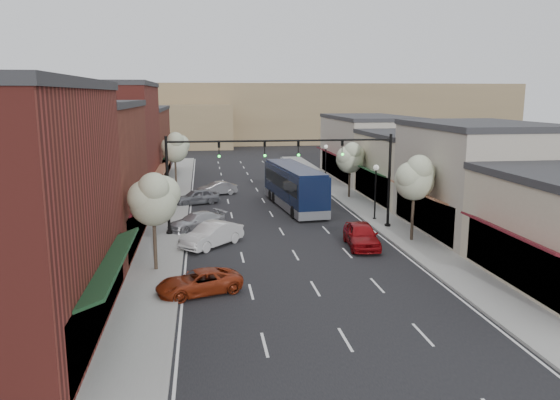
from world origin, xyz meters
name	(u,v)px	position (x,y,z in m)	size (l,w,h in m)	color
ground	(301,265)	(0.00, 0.00, 0.00)	(160.00, 160.00, 0.00)	black
sidewalk_left	(172,205)	(-8.40, 18.50, 0.07)	(2.80, 73.00, 0.15)	gray
sidewalk_right	(354,200)	(8.40, 18.50, 0.07)	(2.80, 73.00, 0.15)	gray
curb_left	(187,205)	(-7.00, 18.50, 0.07)	(0.25, 73.00, 0.17)	gray
curb_right	(340,201)	(7.00, 18.50, 0.07)	(0.25, 73.00, 0.17)	gray
bldg_left_midnear	(66,176)	(-14.23, 6.00, 4.66)	(10.14, 14.10, 9.40)	brown
bldg_left_midfar	(103,145)	(-14.24, 20.00, 5.40)	(10.14, 14.10, 10.90)	maroon
bldg_left_far	(128,143)	(-14.22, 36.00, 4.16)	(10.14, 18.10, 8.40)	brown
bldg_right_midnear	(476,179)	(13.72, 6.00, 3.91)	(9.14, 12.10, 7.90)	#A69D8E
bldg_right_midfar	(412,167)	(13.70, 18.00, 3.17)	(9.14, 12.10, 6.40)	#C2B69A
bldg_right_far	(367,148)	(13.71, 32.00, 3.66)	(9.14, 16.10, 7.40)	#A69D8E
hill_far	(227,113)	(0.00, 90.00, 6.00)	(120.00, 30.00, 12.00)	#7A6647
hill_near	(98,126)	(-25.00, 78.00, 4.00)	(50.00, 20.00, 8.00)	#7A6647
signal_mast_right	(358,167)	(5.62, 8.00, 4.62)	(8.22, 0.46, 7.00)	black
signal_mast_left	(202,170)	(-5.62, 8.00, 4.62)	(8.22, 0.46, 7.00)	black
tree_right_near	(415,177)	(8.35, 3.94, 4.45)	(2.85, 2.65, 5.95)	#47382B
tree_right_far	(351,157)	(8.35, 19.94, 3.99)	(2.85, 2.65, 5.43)	#47382B
tree_left_near	(154,198)	(-8.25, -0.06, 4.22)	(2.85, 2.65, 5.69)	#47382B
tree_left_far	(175,147)	(-8.25, 25.94, 4.60)	(2.85, 2.65, 6.13)	#47382B
lamp_post_near	(376,183)	(7.80, 10.50, 3.01)	(0.44, 0.44, 4.44)	black
lamp_post_far	(326,158)	(7.80, 28.00, 3.01)	(0.44, 0.44, 4.44)	black
coach_bus	(294,186)	(2.33, 16.33, 1.92)	(3.86, 12.26, 3.69)	#0C1632
red_hatchback	(361,235)	(4.56, 3.23, 0.81)	(1.91, 4.76, 1.62)	maroon
parked_car_a	(199,282)	(-5.89, -3.87, 0.59)	(1.97, 4.26, 1.18)	maroon
parked_car_b	(212,235)	(-5.08, 4.79, 0.78)	(1.64, 4.72, 1.55)	silver
parked_car_c	(197,221)	(-6.10, 9.35, 0.65)	(1.82, 4.48, 1.30)	#A3A4A9
parked_car_d	(197,197)	(-6.18, 19.05, 0.70)	(1.65, 4.11, 1.40)	slate
parked_car_e	(217,189)	(-4.20, 23.55, 0.65)	(1.37, 3.93, 1.29)	gray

